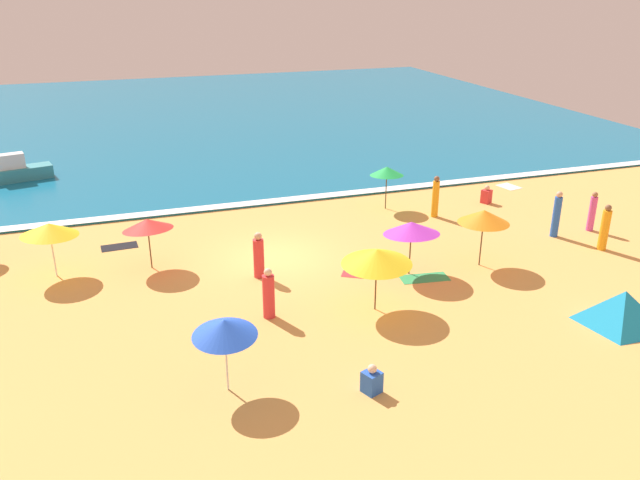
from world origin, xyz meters
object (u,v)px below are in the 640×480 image
object	(u,v)px
beach_umbrella_1	(49,229)
beachgoer_10	(435,197)
beach_tent	(623,309)
beachgoer_11	(269,295)
beach_umbrella_2	(377,257)
beach_umbrella_7	(484,217)
beachgoer_8	(486,195)
beachgoer_0	(605,228)
beachgoer_7	(556,215)
small_boat_0	(12,172)
beach_umbrella_0	(387,171)
beach_umbrella_4	(411,228)
beachgoer_4	(372,381)
beach_umbrella_8	(147,224)
beachgoer_1	(592,212)
beach_umbrella_5	(224,328)
beachgoer_3	(259,256)

from	to	relation	value
beach_umbrella_1	beachgoer_10	world-z (taller)	beach_umbrella_1
beach_tent	beachgoer_11	bearing A→B (deg)	158.33
beach_umbrella_2	beach_umbrella_7	world-z (taller)	beach_umbrella_7
beach_umbrella_1	beachgoer_8	bearing A→B (deg)	6.55
beachgoer_0	beachgoer_7	bearing A→B (deg)	116.85
small_boat_0	beachgoer_8	bearing A→B (deg)	-26.27
beach_umbrella_2	beach_umbrella_7	xyz separation A→B (m)	(5.01, 1.95, 0.06)
beach_umbrella_0	beach_tent	bearing A→B (deg)	-79.14
beach_umbrella_4	beach_umbrella_0	bearing A→B (deg)	72.92
beachgoer_10	beachgoer_11	world-z (taller)	beachgoer_10
beachgoer_0	beachgoer_11	size ratio (longest dim) A/B	1.11
beach_umbrella_7	beachgoer_7	size ratio (longest dim) A/B	1.19
beachgoer_4	beach_umbrella_8	bearing A→B (deg)	115.92
beach_umbrella_0	beachgoer_7	world-z (taller)	beach_umbrella_0
beachgoer_1	small_boat_0	xyz separation A→B (m)	(-23.71, 15.13, -0.24)
beach_umbrella_0	beach_umbrella_4	world-z (taller)	beach_umbrella_4
beachgoer_11	small_boat_0	size ratio (longest dim) A/B	0.42
beach_umbrella_1	beach_umbrella_7	distance (m)	15.31
beach_umbrella_2	beachgoer_10	xyz separation A→B (m)	(5.92, 7.17, -0.94)
beach_umbrella_2	beach_umbrella_5	xyz separation A→B (m)	(-5.29, -2.81, -0.02)
beach_umbrella_4	beachgoer_11	xyz separation A→B (m)	(-5.55, -1.50, -0.98)
beach_umbrella_2	beach_umbrella_8	size ratio (longest dim) A/B	1.38
beach_tent	beachgoer_3	size ratio (longest dim) A/B	1.61
beachgoer_1	beachgoer_7	world-z (taller)	beachgoer_7
beach_umbrella_1	beachgoer_3	xyz separation A→B (m)	(6.84, -2.36, -0.98)
beachgoer_10	small_boat_0	xyz separation A→B (m)	(-18.31, 11.54, -0.33)
beachgoer_11	beach_umbrella_2	bearing A→B (deg)	-10.06
beach_umbrella_2	beachgoer_4	size ratio (longest dim) A/B	3.91
beachgoer_11	beachgoer_10	bearing A→B (deg)	35.43
beach_umbrella_5	beachgoer_10	distance (m)	15.03
beachgoer_0	beachgoer_4	size ratio (longest dim) A/B	2.28
beach_umbrella_4	beach_tent	distance (m)	7.13
beachgoer_4	beachgoer_7	size ratio (longest dim) A/B	0.42
beach_umbrella_7	beach_umbrella_4	bearing A→B (deg)	177.08
beach_umbrella_5	beachgoer_3	world-z (taller)	beach_umbrella_5
beachgoer_11	beachgoer_7	bearing A→B (deg)	12.80
beach_umbrella_1	beachgoer_3	bearing A→B (deg)	-19.07
beach_umbrella_0	small_boat_0	xyz separation A→B (m)	(-16.69, 9.84, -1.21)
beach_umbrella_8	beachgoer_7	size ratio (longest dim) A/B	1.19
beach_umbrella_1	beach_umbrella_5	size ratio (longest dim) A/B	1.29
beach_umbrella_0	beach_umbrella_7	distance (m)	6.95
beachgoer_4	beachgoer_11	size ratio (longest dim) A/B	0.49
beach_umbrella_1	beach_tent	distance (m)	18.90
beach_umbrella_7	beachgoer_8	size ratio (longest dim) A/B	2.67
beach_umbrella_2	beachgoer_8	distance (m)	12.28
beach_umbrella_5	beach_umbrella_8	world-z (taller)	beach_umbrella_5
beachgoer_0	beachgoer_8	world-z (taller)	beachgoer_0
beachgoer_11	beach_umbrella_7	bearing A→B (deg)	9.26
beachgoer_4	small_boat_0	bearing A→B (deg)	114.89
beach_umbrella_0	beachgoer_3	xyz separation A→B (m)	(-7.23, -5.32, -0.99)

